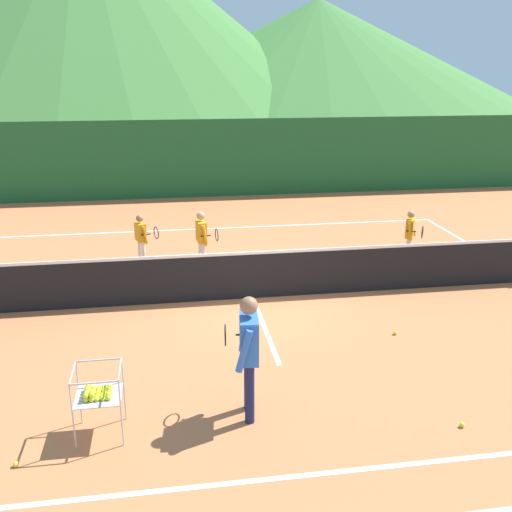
# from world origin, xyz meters

# --- Properties ---
(ground_plane) EXTENTS (120.00, 120.00, 0.00)m
(ground_plane) POSITION_xyz_m (0.00, 0.00, 0.00)
(ground_plane) COLOR #C67042
(line_baseline_near) EXTENTS (12.24, 0.08, 0.01)m
(line_baseline_near) POSITION_xyz_m (0.00, -5.30, 0.00)
(line_baseline_near) COLOR white
(line_baseline_near) RESTS_ON ground
(line_baseline_far) EXTENTS (12.24, 0.08, 0.01)m
(line_baseline_far) POSITION_xyz_m (0.00, 5.30, 0.00)
(line_baseline_far) COLOR white
(line_baseline_far) RESTS_ON ground
(line_service_center) EXTENTS (0.08, 5.54, 0.01)m
(line_service_center) POSITION_xyz_m (0.00, 0.00, 0.00)
(line_service_center) COLOR white
(line_service_center) RESTS_ON ground
(tennis_net) EXTENTS (12.36, 0.08, 1.05)m
(tennis_net) POSITION_xyz_m (0.00, 0.00, 0.50)
(tennis_net) COLOR #333338
(tennis_net) RESTS_ON ground
(instructor) EXTENTS (0.44, 0.79, 1.69)m
(instructor) POSITION_xyz_m (-0.66, -4.01, 1.01)
(instructor) COLOR #191E4C
(instructor) RESTS_ON ground
(student_0) EXTENTS (0.56, 0.50, 1.21)m
(student_0) POSITION_xyz_m (-2.21, 2.34, 0.73)
(student_0) COLOR silver
(student_0) RESTS_ON ground
(student_1) EXTENTS (0.47, 0.62, 1.36)m
(student_1) POSITION_xyz_m (-0.87, 1.81, 0.82)
(student_1) COLOR silver
(student_1) RESTS_ON ground
(student_2) EXTENTS (0.40, 0.69, 1.23)m
(student_2) POSITION_xyz_m (3.96, 1.65, 0.74)
(student_2) COLOR silver
(student_2) RESTS_ON ground
(ball_cart) EXTENTS (0.58, 0.58, 0.90)m
(ball_cart) POSITION_xyz_m (-2.56, -4.15, 0.59)
(ball_cart) COLOR #B7B7BC
(ball_cart) RESTS_ON ground
(tennis_ball_2) EXTENTS (0.07, 0.07, 0.07)m
(tennis_ball_2) POSITION_xyz_m (-3.47, -4.64, 0.03)
(tennis_ball_2) COLOR yellow
(tennis_ball_2) RESTS_ON ground
(tennis_ball_4) EXTENTS (0.07, 0.07, 0.07)m
(tennis_ball_4) POSITION_xyz_m (2.18, -2.02, 0.03)
(tennis_ball_4) COLOR yellow
(tennis_ball_4) RESTS_ON ground
(tennis_ball_6) EXTENTS (0.07, 0.07, 0.07)m
(tennis_ball_6) POSITION_xyz_m (2.00, -4.72, 0.03)
(tennis_ball_6) COLOR yellow
(tennis_ball_6) RESTS_ON ground
(windscreen_fence) EXTENTS (26.92, 0.08, 2.68)m
(windscreen_fence) POSITION_xyz_m (0.00, 9.57, 1.34)
(windscreen_fence) COLOR #1E5B2D
(windscreen_fence) RESTS_ON ground
(hill_1) EXTENTS (49.00, 49.00, 19.28)m
(hill_1) POSITION_xyz_m (-7.97, 50.10, 9.64)
(hill_1) COLOR #427A38
(hill_1) RESTS_ON ground
(hill_2) EXTENTS (44.50, 44.50, 10.80)m
(hill_2) POSITION_xyz_m (14.22, 50.00, 5.40)
(hill_2) COLOR #427A38
(hill_2) RESTS_ON ground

